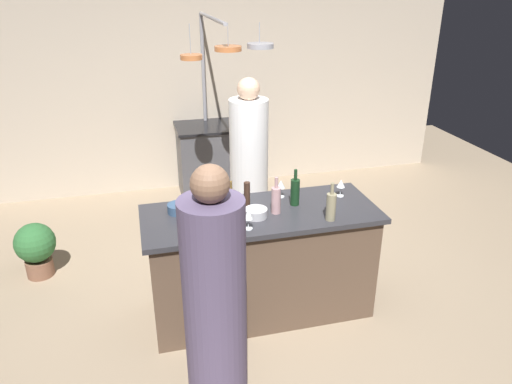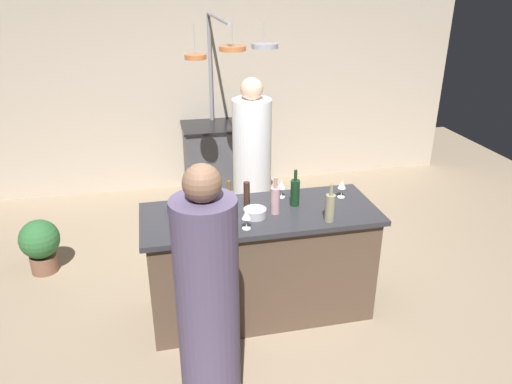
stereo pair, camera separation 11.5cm
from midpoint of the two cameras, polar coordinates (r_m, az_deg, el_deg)
The scene contains 19 objects.
ground_plane at distance 4.17m, azimuth -0.29°, elevation -13.49°, with size 9.00×9.00×0.00m, color gray.
back_wall at distance 6.24m, azimuth -6.85°, elevation 12.34°, with size 6.40×0.16×2.60m, color #BCAD99.
kitchen_island at distance 3.92m, azimuth -0.30°, elevation -8.22°, with size 1.80×0.72×0.90m.
stove_range at distance 6.09m, azimuth -5.93°, elevation 3.73°, with size 0.80×0.64×0.89m.
chef at distance 4.68m, azimuth -1.53°, elevation 2.10°, with size 0.36×0.36×1.72m.
bar_stool_left at distance 3.39m, azimuth -6.44°, elevation -15.84°, with size 0.28×0.28×0.68m.
guest_left at distance 2.86m, azimuth -5.97°, elevation -14.05°, with size 0.36×0.36×1.69m.
overhead_pot_rack at distance 5.21m, azimuth -5.00°, elevation 14.52°, with size 0.88×1.50×2.17m.
potted_plant at distance 4.88m, azimuth -24.99°, elevation -5.84°, with size 0.36×0.36×0.52m.
pepper_mill at distance 3.72m, azimuth -1.95°, elevation -0.37°, with size 0.05×0.05×0.21m, color #382319.
wine_bottle_amber at distance 3.49m, azimuth -3.91°, elevation -1.75°, with size 0.07×0.07×0.32m.
wine_bottle_rose at distance 3.64m, azimuth 1.46°, elevation -0.90°, with size 0.07×0.07×0.29m.
wine_bottle_red at distance 3.78m, azimuth 3.72°, elevation 0.06°, with size 0.07×0.07×0.29m.
wine_bottle_white at distance 3.57m, azimuth 7.86°, elevation -1.65°, with size 0.07×0.07×0.29m.
wine_glass_near_left_guest at distance 3.41m, azimuth -1.88°, elevation -2.79°, with size 0.07×0.07×0.15m.
wine_glass_by_chef at distance 3.90m, azimuth 2.08°, elevation 0.81°, with size 0.07×0.07×0.15m.
wine_glass_near_right_guest at distance 3.97m, azimuth 9.08°, elevation 0.90°, with size 0.07×0.07×0.15m.
mixing_bowl_blue at distance 3.73m, azimuth -9.90°, elevation -1.90°, with size 0.17×0.17×0.07m, color #334C6B.
mixing_bowl_steel at distance 3.61m, azimuth -0.93°, elevation -2.46°, with size 0.17×0.17×0.06m, color #B7B7BC.
Camera 1 is at (-0.86, -3.20, 2.53)m, focal length 34.19 mm.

